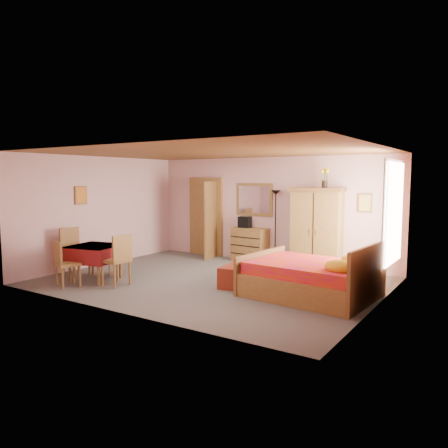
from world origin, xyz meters
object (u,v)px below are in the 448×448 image
Objects in this scene: stereo at (245,222)px; chair_east at (116,260)px; sunflower_vase at (325,178)px; bed at (310,268)px; dining_table at (95,263)px; wardrobe at (317,229)px; chair_south at (68,264)px; wall_mirror at (254,199)px; chair_north at (119,256)px; chair_west at (76,252)px; chest_of_drawers at (250,245)px; bench at (241,274)px; floor_lamp at (275,227)px.

chair_east is (-0.81, -3.58, -0.48)m from stereo.
sunflower_vase is 0.21× the size of bed.
bed is 4.33m from dining_table.
sunflower_vase is at bearing 43.69° from dining_table.
wardrobe reaches higher than chair_south.
chair_south is at bearing -109.41° from wall_mirror.
chair_north is 0.91m from chair_west.
stereo is at bearing -175.82° from chest_of_drawers.
dining_table is at bearing -112.18° from wall_mirror.
chest_of_drawers reaches higher than bench.
bench is at bearing 54.63° from chair_south.
chair_west is (-4.07, -3.37, -0.42)m from wardrobe.
chair_west is at bearing -161.41° from bed.
chest_of_drawers is at bearing -107.02° from chair_north.
chair_west is 1.02× the size of chair_east.
sunflower_vase reaches higher than stereo.
floor_lamp is 1.79× the size of chair_east.
wall_mirror reaches higher than dining_table.
chair_south is (-3.61, -4.06, -1.65)m from sunflower_vase.
wardrobe is 1.82× the size of chair_west.
sunflower_vase is 0.54× the size of chair_north.
wall_mirror reaches higher than chair_north.
wall_mirror is 1.07× the size of dining_table.
chair_east is (-1.98, -1.43, 0.30)m from bench.
chair_east reaches higher than bench.
chest_of_drawers is at bearing 176.98° from sunflower_vase.
floor_lamp is at bearing 99.06° from bench.
chair_east is (-2.91, -3.48, -1.60)m from sunflower_vase.
chair_west reaches higher than chair_east.
stereo is at bearing 118.68° from bench.
bed is at bearing 16.98° from dining_table.
wardrobe is 2.31m from bed.
sunflower_vase is 5.24m from dining_table.
chair_west is (-3.31, -1.32, 0.31)m from bench.
wardrobe is at bearing 132.01° from chair_west.
wardrobe reaches higher than chair_west.
dining_table is 0.68m from chair_east.
bench is 1.19× the size of chair_west.
dining_table is at bearing -110.91° from chest_of_drawers.
bench is at bearing -152.39° from chair_north.
stereo is 0.14× the size of bed.
chair_east is (0.63, -0.69, 0.08)m from chair_north.
bed is 2.42× the size of chair_south.
wall_mirror is at bearing 53.75° from stereo.
floor_lamp is at bearing 142.53° from chair_west.
stereo is 0.35× the size of chair_north.
chest_of_drawers is 2.40m from bench.
wall_mirror is 4.46m from chair_west.
wall_mirror is 0.95m from floor_lamp.
bed is at bearing 106.68° from chair_west.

